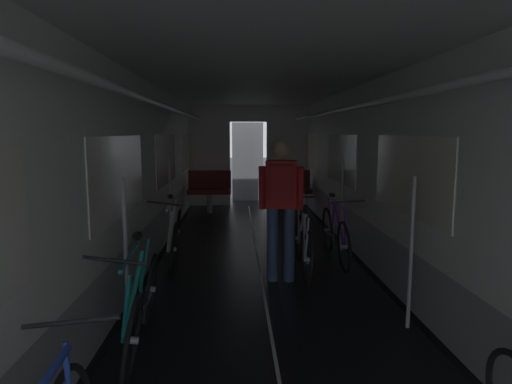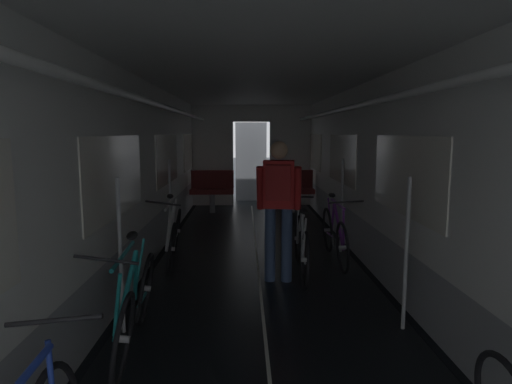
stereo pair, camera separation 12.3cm
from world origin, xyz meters
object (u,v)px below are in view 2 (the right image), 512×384
Objects in this scene: bench_seat_far_left at (212,187)px; bicycle_silver_in_aisle at (301,245)px; bicycle_white at (174,235)px; bench_seat_far_right at (292,187)px; bicycle_purple at (335,234)px; person_cyclist_aisle at (279,198)px; bicycle_teal at (135,304)px.

bench_seat_far_left is 0.58× the size of bicycle_silver_in_aisle.
bicycle_white reaches higher than bicycle_silver_in_aisle.
bench_seat_far_right reaches higher than bicycle_purple.
bench_seat_far_left is at bearing 108.13° from bicycle_silver_in_aisle.
bicycle_purple is 1.33m from person_cyclist_aisle.
bicycle_teal is 1.00× the size of bicycle_purple.
bicycle_white reaches higher than bench_seat_far_left.
person_cyclist_aisle is at bearing -76.42° from bench_seat_far_left.
bicycle_teal is 1.00× the size of bicycle_silver_in_aisle.
bicycle_white is (-2.05, -3.84, -0.19)m from bench_seat_far_right.
person_cyclist_aisle is (1.38, -0.82, 0.63)m from bicycle_white.
bench_seat_far_left reaches higher than bicycle_silver_in_aisle.
person_cyclist_aisle is (-0.67, -4.67, 0.45)m from bench_seat_far_right.
bicycle_teal is at bearing -131.79° from bicycle_purple.
bicycle_silver_in_aisle is (-0.53, -0.54, 0.00)m from bicycle_purple.
bicycle_teal is (-0.18, -6.27, -0.19)m from bench_seat_far_left.
bicycle_white is at bearing 161.76° from bicycle_silver_in_aisle.
bicycle_silver_in_aisle is at bearing -94.68° from bench_seat_far_right.
bench_seat_far_right is 4.36m from bicycle_white.
bicycle_purple reaches higher than bicycle_silver_in_aisle.
person_cyclist_aisle reaches higher than bench_seat_far_right.
bicycle_white is at bearing 149.07° from person_cyclist_aisle.
bicycle_teal reaches higher than bench_seat_far_left.
bicycle_silver_in_aisle is (0.31, 0.27, -0.63)m from person_cyclist_aisle.
bench_seat_far_left is 4.82m from person_cyclist_aisle.
bench_seat_far_right reaches higher than bicycle_silver_in_aisle.
bicycle_silver_in_aisle is at bearing -134.54° from bicycle_purple.
bicycle_purple is at bearing 48.21° from bicycle_teal.
bicycle_white is 1.00× the size of bicycle_purple.
bench_seat_far_left is at bearing 86.29° from bicycle_white.
bench_seat_far_right is at bearing 81.80° from person_cyclist_aisle.
bicycle_white is at bearing 91.62° from bicycle_teal.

